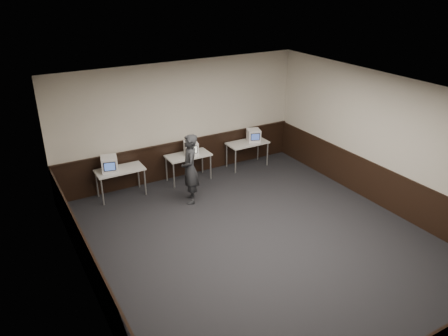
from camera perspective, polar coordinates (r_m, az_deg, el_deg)
The scene contains 17 objects.
floor at distance 9.43m, azimuth 5.02°, elevation -9.87°, with size 8.00×8.00×0.00m, color black.
ceiling at distance 8.08m, azimuth 5.85°, elevation 9.24°, with size 8.00×8.00×0.00m, color white.
back_wall at distance 11.89m, azimuth -5.67°, elevation 6.16°, with size 7.00×7.00×0.00m, color beige.
front_wall at distance 6.31m, azimuth 27.22°, elevation -14.63°, with size 7.00×7.00×0.00m, color beige.
left_wall at distance 7.42m, azimuth -17.61°, elevation -6.78°, with size 8.00×8.00×0.00m, color beige.
right_wall at distance 10.90m, azimuth 20.74°, elevation 2.93°, with size 8.00×8.00×0.00m, color beige.
wainscot_back at distance 12.26m, azimuth -5.42°, elevation 1.25°, with size 6.98×0.04×1.00m, color black.
wainscot_left at distance 8.02m, azimuth -16.46°, elevation -13.50°, with size 0.04×7.98×1.00m, color black.
wainscot_right at distance 11.30m, azimuth 19.86°, elevation -2.28°, with size 0.04×7.98×1.00m, color black.
wainscot_rail at distance 12.05m, azimuth -5.48°, elevation 3.49°, with size 6.98×0.06×0.04m, color black.
desk_left at distance 11.28m, azimuth -13.44°, elevation -0.48°, with size 1.20×0.60×0.75m.
desk_center at distance 11.87m, azimuth -4.69°, elevation 1.42°, with size 1.20×0.60×0.75m.
desk_right at distance 12.72m, azimuth 3.07°, elevation 3.08°, with size 1.20×0.60×0.75m.
emac_left at distance 11.11m, azimuth -14.75°, elevation 0.50°, with size 0.47×0.49×0.39m.
emac_center at distance 11.82m, azimuth -4.33°, elevation 2.62°, with size 0.42×0.44×0.35m.
emac_right at distance 12.73m, azimuth 3.90°, elevation 4.28°, with size 0.46×0.47×0.36m.
person at distance 10.66m, azimuth -4.46°, elevation -0.13°, with size 0.64×0.42×1.77m, color #242529.
Camera 1 is at (-4.55, -6.34, 5.30)m, focal length 35.00 mm.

